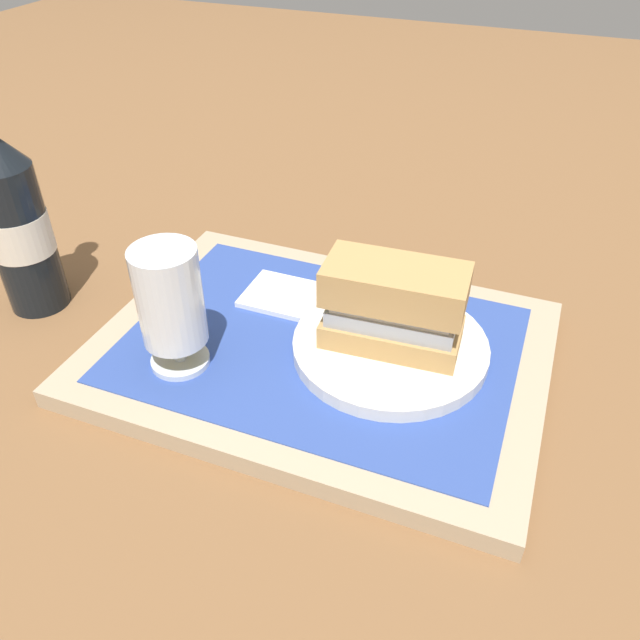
{
  "coord_description": "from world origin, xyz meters",
  "views": [
    {
      "loc": [
        -0.18,
        0.46,
        0.42
      ],
      "look_at": [
        0.0,
        0.0,
        0.05
      ],
      "focal_mm": 35.67,
      "sensor_mm": 36.0,
      "label": 1
    }
  ],
  "objects_px": {
    "sandwich": "(390,305)",
    "beer_glass": "(171,306)",
    "plate": "(390,347)",
    "beer_bottle": "(16,221)"
  },
  "relations": [
    {
      "from": "sandwich",
      "to": "beer_glass",
      "type": "xyz_separation_m",
      "value": [
        0.18,
        0.09,
        0.01
      ]
    },
    {
      "from": "sandwich",
      "to": "beer_glass",
      "type": "bearing_deg",
      "value": 22.48
    },
    {
      "from": "plate",
      "to": "beer_bottle",
      "type": "height_order",
      "value": "beer_bottle"
    },
    {
      "from": "beer_glass",
      "to": "beer_bottle",
      "type": "xyz_separation_m",
      "value": [
        0.22,
        -0.05,
        0.02
      ]
    },
    {
      "from": "beer_bottle",
      "to": "beer_glass",
      "type": "bearing_deg",
      "value": 166.49
    },
    {
      "from": "sandwich",
      "to": "beer_bottle",
      "type": "distance_m",
      "value": 0.4
    },
    {
      "from": "beer_glass",
      "to": "plate",
      "type": "bearing_deg",
      "value": -154.4
    },
    {
      "from": "sandwich",
      "to": "beer_bottle",
      "type": "bearing_deg",
      "value": 1.54
    },
    {
      "from": "beer_bottle",
      "to": "plate",
      "type": "bearing_deg",
      "value": -174.98
    },
    {
      "from": "beer_glass",
      "to": "beer_bottle",
      "type": "bearing_deg",
      "value": -13.51
    }
  ]
}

